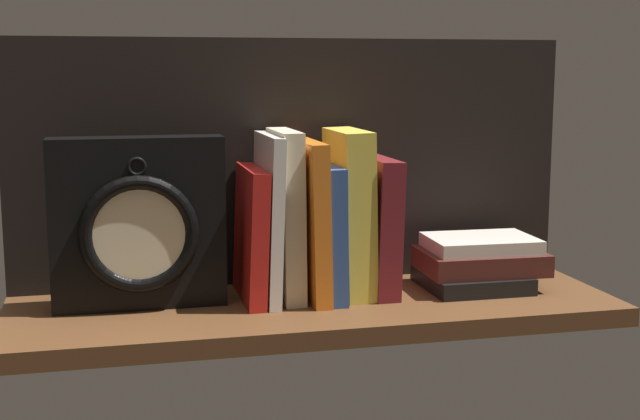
{
  "coord_description": "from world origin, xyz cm",
  "views": [
    {
      "loc": [
        -25.87,
        -110.27,
        30.79
      ],
      "look_at": [
        1.58,
        3.56,
        11.78
      ],
      "focal_mm": 49.05,
      "sensor_mm": 36.0,
      "label": 1
    }
  ],
  "objects_px": {
    "book_white_catcher": "(268,217)",
    "book_stack_side": "(478,263)",
    "framed_clock": "(138,225)",
    "book_orange_pandolfini": "(306,219)",
    "book_maroon_dawkins": "(377,225)",
    "book_yellow_seinlanguage": "(349,212)",
    "book_cream_twain": "(286,214)",
    "book_blue_modern": "(325,230)",
    "book_red_requiem": "(251,234)"
  },
  "relations": [
    {
      "from": "book_red_requiem",
      "to": "book_yellow_seinlanguage",
      "type": "relative_size",
      "value": 0.79
    },
    {
      "from": "book_red_requiem",
      "to": "framed_clock",
      "type": "relative_size",
      "value": 0.8
    },
    {
      "from": "framed_clock",
      "to": "book_blue_modern",
      "type": "bearing_deg",
      "value": 1.97
    },
    {
      "from": "book_white_catcher",
      "to": "book_orange_pandolfini",
      "type": "relative_size",
      "value": 1.04
    },
    {
      "from": "book_white_catcher",
      "to": "book_orange_pandolfini",
      "type": "distance_m",
      "value": 0.05
    },
    {
      "from": "book_yellow_seinlanguage",
      "to": "book_cream_twain",
      "type": "bearing_deg",
      "value": 180.0
    },
    {
      "from": "book_stack_side",
      "to": "framed_clock",
      "type": "bearing_deg",
      "value": 179.33
    },
    {
      "from": "book_red_requiem",
      "to": "book_blue_modern",
      "type": "bearing_deg",
      "value": 0.0
    },
    {
      "from": "book_red_requiem",
      "to": "book_stack_side",
      "type": "relative_size",
      "value": 1.04
    },
    {
      "from": "book_white_catcher",
      "to": "framed_clock",
      "type": "xyz_separation_m",
      "value": [
        -0.17,
        -0.01,
        -0.0
      ]
    },
    {
      "from": "book_white_catcher",
      "to": "book_yellow_seinlanguage",
      "type": "xyz_separation_m",
      "value": [
        0.11,
        0.0,
        0.0
      ]
    },
    {
      "from": "book_maroon_dawkins",
      "to": "book_stack_side",
      "type": "xyz_separation_m",
      "value": [
        0.15,
        -0.01,
        -0.06
      ]
    },
    {
      "from": "book_orange_pandolfini",
      "to": "book_stack_side",
      "type": "relative_size",
      "value": 1.24
    },
    {
      "from": "book_orange_pandolfini",
      "to": "book_stack_side",
      "type": "distance_m",
      "value": 0.26
    },
    {
      "from": "book_blue_modern",
      "to": "framed_clock",
      "type": "xyz_separation_m",
      "value": [
        -0.25,
        -0.01,
        0.02
      ]
    },
    {
      "from": "book_orange_pandolfini",
      "to": "framed_clock",
      "type": "height_order",
      "value": "framed_clock"
    },
    {
      "from": "book_cream_twain",
      "to": "book_blue_modern",
      "type": "height_order",
      "value": "book_cream_twain"
    },
    {
      "from": "book_orange_pandolfini",
      "to": "book_maroon_dawkins",
      "type": "bearing_deg",
      "value": 0.0
    },
    {
      "from": "book_white_catcher",
      "to": "book_stack_side",
      "type": "height_order",
      "value": "book_white_catcher"
    },
    {
      "from": "book_cream_twain",
      "to": "book_red_requiem",
      "type": "bearing_deg",
      "value": 180.0
    },
    {
      "from": "book_blue_modern",
      "to": "framed_clock",
      "type": "height_order",
      "value": "framed_clock"
    },
    {
      "from": "book_stack_side",
      "to": "book_orange_pandolfini",
      "type": "bearing_deg",
      "value": 176.73
    },
    {
      "from": "book_cream_twain",
      "to": "book_white_catcher",
      "type": "bearing_deg",
      "value": 180.0
    },
    {
      "from": "book_white_catcher",
      "to": "book_cream_twain",
      "type": "bearing_deg",
      "value": 0.0
    },
    {
      "from": "book_cream_twain",
      "to": "book_orange_pandolfini",
      "type": "bearing_deg",
      "value": 0.0
    },
    {
      "from": "book_white_catcher",
      "to": "framed_clock",
      "type": "bearing_deg",
      "value": -177.11
    },
    {
      "from": "book_maroon_dawkins",
      "to": "framed_clock",
      "type": "xyz_separation_m",
      "value": [
        -0.32,
        -0.01,
        0.02
      ]
    },
    {
      "from": "book_cream_twain",
      "to": "book_maroon_dawkins",
      "type": "height_order",
      "value": "book_cream_twain"
    },
    {
      "from": "book_maroon_dawkins",
      "to": "framed_clock",
      "type": "bearing_deg",
      "value": -178.48
    },
    {
      "from": "book_cream_twain",
      "to": "book_maroon_dawkins",
      "type": "bearing_deg",
      "value": 0.0
    },
    {
      "from": "book_yellow_seinlanguage",
      "to": "framed_clock",
      "type": "bearing_deg",
      "value": -178.27
    },
    {
      "from": "book_stack_side",
      "to": "book_yellow_seinlanguage",
      "type": "bearing_deg",
      "value": 175.67
    },
    {
      "from": "book_white_catcher",
      "to": "book_stack_side",
      "type": "relative_size",
      "value": 1.29
    },
    {
      "from": "book_blue_modern",
      "to": "book_maroon_dawkins",
      "type": "distance_m",
      "value": 0.07
    },
    {
      "from": "book_cream_twain",
      "to": "book_orange_pandolfini",
      "type": "distance_m",
      "value": 0.03
    },
    {
      "from": "book_orange_pandolfini",
      "to": "book_stack_side",
      "type": "height_order",
      "value": "book_orange_pandolfini"
    },
    {
      "from": "book_orange_pandolfini",
      "to": "book_blue_modern",
      "type": "xyz_separation_m",
      "value": [
        0.03,
        0.0,
        -0.02
      ]
    },
    {
      "from": "book_red_requiem",
      "to": "book_orange_pandolfini",
      "type": "height_order",
      "value": "book_orange_pandolfini"
    },
    {
      "from": "book_yellow_seinlanguage",
      "to": "book_stack_side",
      "type": "distance_m",
      "value": 0.2
    },
    {
      "from": "book_blue_modern",
      "to": "book_stack_side",
      "type": "height_order",
      "value": "book_blue_modern"
    },
    {
      "from": "book_red_requiem",
      "to": "book_white_catcher",
      "type": "xyz_separation_m",
      "value": [
        0.02,
        0.0,
        0.02
      ]
    },
    {
      "from": "framed_clock",
      "to": "book_white_catcher",
      "type": "bearing_deg",
      "value": 2.89
    },
    {
      "from": "book_red_requiem",
      "to": "book_cream_twain",
      "type": "height_order",
      "value": "book_cream_twain"
    },
    {
      "from": "book_blue_modern",
      "to": "book_white_catcher",
      "type": "bearing_deg",
      "value": 180.0
    },
    {
      "from": "book_blue_modern",
      "to": "book_maroon_dawkins",
      "type": "bearing_deg",
      "value": 0.0
    },
    {
      "from": "book_stack_side",
      "to": "book_cream_twain",
      "type": "bearing_deg",
      "value": 177.07
    },
    {
      "from": "book_white_catcher",
      "to": "book_maroon_dawkins",
      "type": "bearing_deg",
      "value": 0.0
    },
    {
      "from": "book_red_requiem",
      "to": "book_blue_modern",
      "type": "xyz_separation_m",
      "value": [
        0.1,
        0.0,
        0.0
      ]
    },
    {
      "from": "book_yellow_seinlanguage",
      "to": "book_red_requiem",
      "type": "bearing_deg",
      "value": 180.0
    },
    {
      "from": "book_blue_modern",
      "to": "book_red_requiem",
      "type": "bearing_deg",
      "value": 180.0
    }
  ]
}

